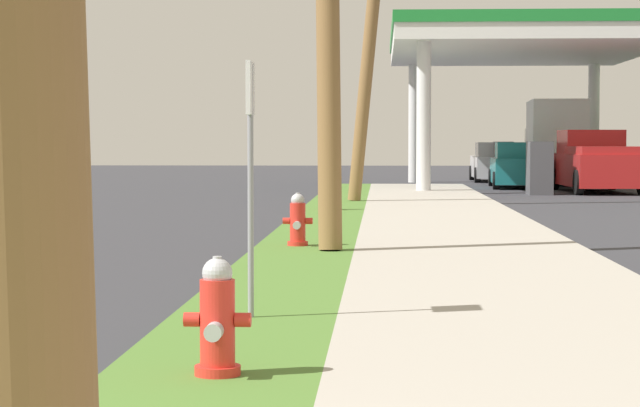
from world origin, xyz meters
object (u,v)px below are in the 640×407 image
(truck_white_at_forecourt, at_px, (555,145))
(car_silver_by_far_pump, at_px, (496,163))
(fire_hydrant_second, at_px, (298,223))
(truck_red_on_apron, at_px, (596,163))
(utility_pole_background, at_px, (372,19))
(car_teal_by_near_pump, at_px, (519,167))
(fire_hydrant_nearest, at_px, (217,323))
(street_sign_post, at_px, (250,135))
(fire_hydrant_third, at_px, (331,195))

(truck_white_at_forecourt, bearing_deg, car_silver_by_far_pump, 117.45)
(fire_hydrant_second, relative_size, truck_red_on_apron, 0.14)
(utility_pole_background, distance_m, truck_white_at_forecourt, 17.50)
(utility_pole_background, distance_m, car_silver_by_far_pump, 20.38)
(car_teal_by_near_pump, relative_size, truck_red_on_apron, 0.84)
(fire_hydrant_nearest, bearing_deg, car_teal_by_near_pump, 80.71)
(fire_hydrant_second, distance_m, utility_pole_background, 13.86)
(truck_white_at_forecourt, bearing_deg, utility_pole_background, -112.91)
(fire_hydrant_nearest, xyz_separation_m, car_silver_by_far_pump, (5.63, 42.26, 0.28))
(utility_pole_background, distance_m, truck_red_on_apron, 11.82)
(car_teal_by_near_pump, height_order, car_silver_by_far_pump, same)
(fire_hydrant_second, distance_m, truck_red_on_apron, 23.36)
(fire_hydrant_second, bearing_deg, utility_pole_background, 85.99)
(car_teal_by_near_pump, xyz_separation_m, car_silver_by_far_pump, (-0.14, 7.00, 0.00))
(fire_hydrant_nearest, height_order, fire_hydrant_second, same)
(fire_hydrant_second, height_order, utility_pole_background, utility_pole_background)
(fire_hydrant_nearest, relative_size, street_sign_post, 0.35)
(fire_hydrant_nearest, relative_size, car_silver_by_far_pump, 0.16)
(fire_hydrant_nearest, bearing_deg, fire_hydrant_third, 90.18)
(truck_white_at_forecourt, bearing_deg, truck_red_on_apron, -87.58)
(truck_white_at_forecourt, bearing_deg, car_teal_by_near_pump, -116.25)
(fire_hydrant_nearest, xyz_separation_m, truck_white_at_forecourt, (7.47, 38.71, 1.04))
(fire_hydrant_nearest, height_order, street_sign_post, street_sign_post)
(street_sign_post, distance_m, car_silver_by_far_pump, 40.12)
(fire_hydrant_third, height_order, car_silver_by_far_pump, car_silver_by_far_pump)
(car_teal_by_near_pump, xyz_separation_m, truck_white_at_forecourt, (1.70, 3.45, 0.77))
(utility_pole_background, relative_size, car_teal_by_near_pump, 1.92)
(fire_hydrant_third, xyz_separation_m, car_silver_by_far_pump, (5.69, 23.37, 0.28))
(fire_hydrant_second, relative_size, fire_hydrant_third, 1.00)
(fire_hydrant_third, height_order, car_teal_by_near_pump, car_teal_by_near_pump)
(fire_hydrant_third, relative_size, street_sign_post, 0.35)
(street_sign_post, xyz_separation_m, truck_red_on_apron, (7.83, 29.08, -0.72))
(truck_white_at_forecourt, bearing_deg, fire_hydrant_third, -110.80)
(street_sign_post, xyz_separation_m, car_silver_by_far_pump, (5.69, 39.70, -0.91))
(fire_hydrant_nearest, distance_m, fire_hydrant_third, 18.89)
(car_silver_by_far_pump, bearing_deg, truck_red_on_apron, -78.61)
(fire_hydrant_nearest, relative_size, fire_hydrant_second, 1.00)
(fire_hydrant_nearest, height_order, truck_red_on_apron, truck_red_on_apron)
(utility_pole_background, xyz_separation_m, car_teal_by_near_pump, (5.00, 12.41, -3.87))
(fire_hydrant_third, distance_m, utility_pole_background, 5.79)
(car_teal_by_near_pump, height_order, truck_white_at_forecourt, truck_white_at_forecourt)
(fire_hydrant_third, height_order, truck_red_on_apron, truck_red_on_apron)
(fire_hydrant_second, distance_m, fire_hydrant_third, 9.23)
(fire_hydrant_nearest, distance_m, utility_pole_background, 23.24)
(street_sign_post, distance_m, car_teal_by_near_pump, 33.23)
(car_silver_by_far_pump, bearing_deg, utility_pole_background, -104.07)
(fire_hydrant_second, height_order, street_sign_post, street_sign_post)
(fire_hydrant_third, distance_m, truck_white_at_forecourt, 21.23)
(fire_hydrant_nearest, distance_m, street_sign_post, 2.82)
(fire_hydrant_second, relative_size, utility_pole_background, 0.08)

